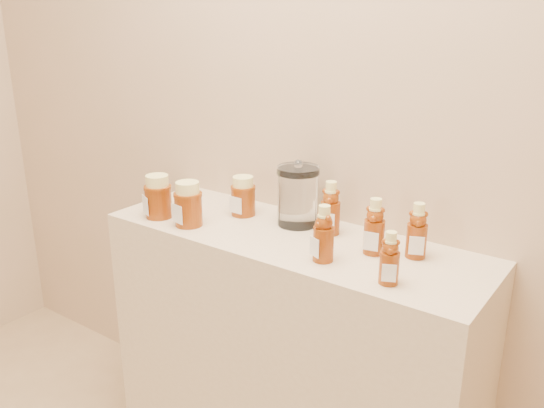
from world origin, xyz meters
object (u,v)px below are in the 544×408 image
Objects in this scene: bear_bottle_front_left at (324,230)px; bear_bottle_back_left at (331,204)px; display_table at (289,364)px; glass_canister at (298,193)px; honey_jar_left at (158,196)px.

bear_bottle_back_left is at bearing 138.37° from bear_bottle_front_left.
bear_bottle_front_left is (0.17, -0.10, 0.54)m from display_table.
glass_canister is (-0.21, 0.19, 0.01)m from bear_bottle_front_left.
bear_bottle_front_left is 1.26× the size of honey_jar_left.
display_table is at bearing 39.49° from honey_jar_left.
glass_canister reaches higher than honey_jar_left.
honey_jar_left is 0.69× the size of glass_canister.
display_table is 5.86× the size of glass_canister.
bear_bottle_front_left is 0.61m from honey_jar_left.
display_table is 6.45× the size of bear_bottle_back_left.
bear_bottle_back_left is at bearing -3.71° from glass_canister.
glass_canister reaches higher than display_table.
display_table is at bearing 173.82° from bear_bottle_front_left.
honey_jar_left reaches higher than display_table.
honey_jar_left is (-0.61, -0.02, -0.02)m from bear_bottle_front_left.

